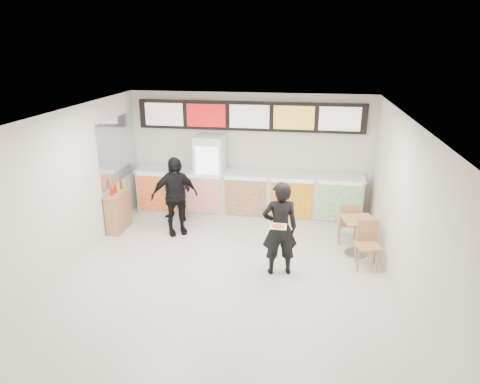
% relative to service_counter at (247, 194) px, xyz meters
% --- Properties ---
extents(floor, '(7.00, 7.00, 0.00)m').
position_rel_service_counter_xyz_m(floor, '(-0.00, -3.09, -0.57)').
color(floor, beige).
rests_on(floor, ground).
extents(ceiling, '(7.00, 7.00, 0.00)m').
position_rel_service_counter_xyz_m(ceiling, '(-0.00, -3.09, 2.43)').
color(ceiling, white).
rests_on(ceiling, wall_back).
extents(wall_back, '(6.00, 0.00, 6.00)m').
position_rel_service_counter_xyz_m(wall_back, '(-0.00, 0.41, 0.93)').
color(wall_back, silver).
rests_on(wall_back, floor).
extents(wall_left, '(0.00, 7.00, 7.00)m').
position_rel_service_counter_xyz_m(wall_left, '(-3.00, -3.09, 0.93)').
color(wall_left, silver).
rests_on(wall_left, floor).
extents(wall_right, '(0.00, 7.00, 7.00)m').
position_rel_service_counter_xyz_m(wall_right, '(3.00, -3.09, 0.93)').
color(wall_right, silver).
rests_on(wall_right, floor).
extents(service_counter, '(5.56, 0.77, 1.14)m').
position_rel_service_counter_xyz_m(service_counter, '(0.00, 0.00, 0.00)').
color(service_counter, silver).
rests_on(service_counter, floor).
extents(menu_board, '(5.50, 0.14, 0.70)m').
position_rel_service_counter_xyz_m(menu_board, '(0.00, 0.32, 1.88)').
color(menu_board, black).
rests_on(menu_board, wall_back).
extents(drinks_fridge, '(0.70, 0.67, 2.00)m').
position_rel_service_counter_xyz_m(drinks_fridge, '(-0.93, 0.02, 0.43)').
color(drinks_fridge, white).
rests_on(drinks_fridge, floor).
extents(mirror_panel, '(0.01, 2.00, 1.50)m').
position_rel_service_counter_xyz_m(mirror_panel, '(-2.99, -0.64, 1.18)').
color(mirror_panel, '#B2B7BF').
rests_on(mirror_panel, wall_left).
extents(customer_main, '(0.74, 0.57, 1.81)m').
position_rel_service_counter_xyz_m(customer_main, '(0.98, -2.69, 0.33)').
color(customer_main, black).
rests_on(customer_main, floor).
extents(customer_left, '(0.88, 0.77, 1.54)m').
position_rel_service_counter_xyz_m(customer_left, '(-1.63, -0.54, 0.20)').
color(customer_left, black).
rests_on(customer_left, floor).
extents(customer_mid, '(1.13, 0.91, 1.79)m').
position_rel_service_counter_xyz_m(customer_mid, '(-1.46, -1.28, 0.32)').
color(customer_mid, black).
rests_on(customer_mid, floor).
extents(pizza_slice, '(0.36, 0.36, 0.02)m').
position_rel_service_counter_xyz_m(pizza_slice, '(0.98, -3.14, 0.58)').
color(pizza_slice, beige).
rests_on(pizza_slice, customer_main).
extents(cafe_table, '(0.81, 1.64, 0.93)m').
position_rel_service_counter_xyz_m(cafe_table, '(2.50, -1.70, -0.03)').
color(cafe_table, tan).
rests_on(cafe_table, floor).
extents(condiment_ledge, '(0.33, 0.82, 1.09)m').
position_rel_service_counter_xyz_m(condiment_ledge, '(-2.82, -1.30, -0.10)').
color(condiment_ledge, tan).
rests_on(condiment_ledge, floor).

